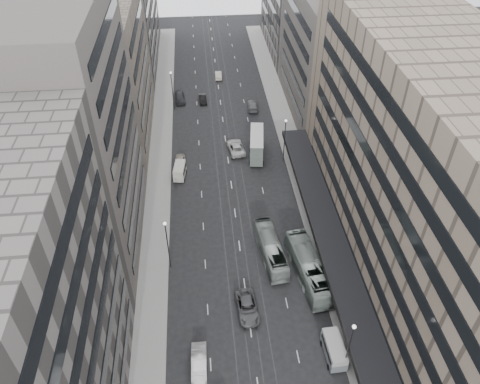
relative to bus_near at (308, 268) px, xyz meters
name	(u,v)px	position (x,y,z in m)	size (l,w,h in m)	color
ground	(252,337)	(-8.50, -8.54, -1.71)	(220.00, 220.00, 0.00)	black
sidewalk_right	(293,151)	(3.50, 28.96, -1.64)	(4.00, 125.00, 0.15)	gray
sidewalk_left	(160,159)	(-20.50, 28.96, -1.64)	(4.00, 125.00, 0.15)	gray
department_store	(432,186)	(12.95, -0.54, 13.24)	(19.20, 60.00, 30.00)	gray
building_right_mid	(333,54)	(13.00, 43.46, 10.29)	(15.00, 28.00, 24.00)	#544F49
building_left_a	(3,341)	(-30.00, -16.54, 13.29)	(15.00, 28.00, 30.00)	#66615B
building_left_b	(62,138)	(-30.00, 10.46, 15.29)	(15.00, 26.00, 34.00)	#544F49
building_left_c	(99,75)	(-30.00, 37.46, 10.79)	(15.00, 28.00, 25.00)	#75685B
building_left_d	(117,4)	(-30.00, 70.46, 12.29)	(15.00, 38.00, 28.00)	#66615B
lamp_right_near	(350,343)	(1.20, -13.54, 3.49)	(0.44, 0.44, 8.32)	#262628
lamp_right_far	(285,135)	(1.20, 26.46, 3.49)	(0.44, 0.44, 8.32)	#262628
lamp_left_near	(167,240)	(-18.20, 3.46, 3.49)	(0.44, 0.44, 8.32)	#262628
lamp_left_far	(172,86)	(-18.20, 46.46, 3.49)	(0.44, 0.44, 8.32)	#262628
bus_near	(308,268)	(0.00, 0.00, 0.00)	(2.87, 12.28, 3.42)	gray
bus_far	(271,249)	(-4.41, 4.02, -0.23)	(2.49, 10.65, 2.97)	#95A099
double_decker	(257,144)	(-3.34, 28.39, 0.66)	(3.35, 8.27, 4.40)	slate
vw_microbus	(334,349)	(0.46, -11.82, -0.36)	(2.20, 4.56, 2.42)	slate
panel_van	(180,171)	(-16.94, 23.39, -0.39)	(2.28, 3.99, 2.40)	beige
sedan_1	(199,362)	(-14.76, -11.63, -0.91)	(1.69, 4.84, 1.60)	#BABAB6
sedan_2	(247,307)	(-8.61, -4.75, -0.94)	(2.56, 5.56, 1.54)	#4E4E50
sedan_4	(180,163)	(-17.00, 26.48, -0.94)	(1.82, 4.53, 1.54)	#ACA18E
sedan_5	(203,99)	(-12.22, 49.06, -1.02)	(1.46, 4.18, 1.38)	black
sedan_6	(236,147)	(-6.88, 30.18, -0.90)	(2.68, 5.81, 1.61)	beige
sedan_7	(253,105)	(-2.01, 45.22, -0.96)	(2.09, 5.15, 1.50)	slate
sedan_8	(180,98)	(-17.00, 49.75, -0.86)	(2.01, 5.01, 1.71)	#27282A
sedan_9	(218,75)	(-8.21, 59.95, -1.03)	(1.44, 4.14, 1.37)	beige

